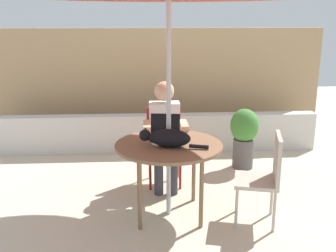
{
  "coord_description": "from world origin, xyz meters",
  "views": [
    {
      "loc": [
        -0.23,
        -3.71,
        1.95
      ],
      "look_at": [
        0.0,
        0.1,
        0.89
      ],
      "focal_mm": 43.69,
      "sensor_mm": 36.0,
      "label": 1
    }
  ],
  "objects_px": {
    "person_seated": "(165,129)",
    "potted_plant_near_fence": "(244,135)",
    "patio_table": "(169,150)",
    "chair_occupied": "(164,140)",
    "chair_empty": "(266,172)",
    "laptop": "(165,130)",
    "cat": "(166,138)"
  },
  "relations": [
    {
      "from": "person_seated",
      "to": "potted_plant_near_fence",
      "type": "bearing_deg",
      "value": 26.84
    },
    {
      "from": "patio_table",
      "to": "chair_occupied",
      "type": "bearing_deg",
      "value": 90.0
    },
    {
      "from": "chair_empty",
      "to": "potted_plant_near_fence",
      "type": "xyz_separation_m",
      "value": [
        0.15,
        1.44,
        -0.07
      ]
    },
    {
      "from": "chair_occupied",
      "to": "chair_empty",
      "type": "xyz_separation_m",
      "value": [
        0.9,
        -1.07,
        0.0
      ]
    },
    {
      "from": "chair_empty",
      "to": "potted_plant_near_fence",
      "type": "height_order",
      "value": "chair_empty"
    },
    {
      "from": "chair_empty",
      "to": "laptop",
      "type": "distance_m",
      "value": 1.08
    },
    {
      "from": "chair_occupied",
      "to": "potted_plant_near_fence",
      "type": "bearing_deg",
      "value": 19.57
    },
    {
      "from": "patio_table",
      "to": "chair_occupied",
      "type": "height_order",
      "value": "chair_occupied"
    },
    {
      "from": "chair_empty",
      "to": "potted_plant_near_fence",
      "type": "relative_size",
      "value": 1.13
    },
    {
      "from": "laptop",
      "to": "cat",
      "type": "bearing_deg",
      "value": -91.06
    },
    {
      "from": "person_seated",
      "to": "cat",
      "type": "distance_m",
      "value": 0.79
    },
    {
      "from": "patio_table",
      "to": "chair_occupied",
      "type": "distance_m",
      "value": 0.86
    },
    {
      "from": "patio_table",
      "to": "potted_plant_near_fence",
      "type": "relative_size",
      "value": 1.32
    },
    {
      "from": "chair_occupied",
      "to": "chair_empty",
      "type": "relative_size",
      "value": 1.0
    },
    {
      "from": "patio_table",
      "to": "chair_occupied",
      "type": "relative_size",
      "value": 1.18
    },
    {
      "from": "laptop",
      "to": "potted_plant_near_fence",
      "type": "relative_size",
      "value": 0.42
    },
    {
      "from": "chair_occupied",
      "to": "cat",
      "type": "relative_size",
      "value": 1.37
    },
    {
      "from": "chair_occupied",
      "to": "chair_empty",
      "type": "distance_m",
      "value": 1.39
    },
    {
      "from": "patio_table",
      "to": "cat",
      "type": "relative_size",
      "value": 1.61
    },
    {
      "from": "person_seated",
      "to": "chair_empty",
      "type": "bearing_deg",
      "value": -45.43
    },
    {
      "from": "patio_table",
      "to": "chair_empty",
      "type": "relative_size",
      "value": 1.18
    },
    {
      "from": "cat",
      "to": "potted_plant_near_fence",
      "type": "xyz_separation_m",
      "value": [
        1.07,
        1.3,
        -0.38
      ]
    },
    {
      "from": "person_seated",
      "to": "cat",
      "type": "xyz_separation_m",
      "value": [
        -0.03,
        -0.78,
        0.14
      ]
    },
    {
      "from": "patio_table",
      "to": "chair_occupied",
      "type": "xyz_separation_m",
      "value": [
        0.0,
        0.85,
        -0.17
      ]
    },
    {
      "from": "chair_empty",
      "to": "potted_plant_near_fence",
      "type": "bearing_deg",
      "value": 84.24
    },
    {
      "from": "cat",
      "to": "person_seated",
      "type": "bearing_deg",
      "value": 88.05
    },
    {
      "from": "chair_empty",
      "to": "cat",
      "type": "height_order",
      "value": "cat"
    },
    {
      "from": "person_seated",
      "to": "laptop",
      "type": "xyz_separation_m",
      "value": [
        -0.02,
        -0.42,
        0.12
      ]
    },
    {
      "from": "patio_table",
      "to": "cat",
      "type": "distance_m",
      "value": 0.17
    },
    {
      "from": "cat",
      "to": "laptop",
      "type": "bearing_deg",
      "value": 88.94
    },
    {
      "from": "person_seated",
      "to": "cat",
      "type": "relative_size",
      "value": 1.9
    },
    {
      "from": "patio_table",
      "to": "person_seated",
      "type": "bearing_deg",
      "value": 90.0
    }
  ]
}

